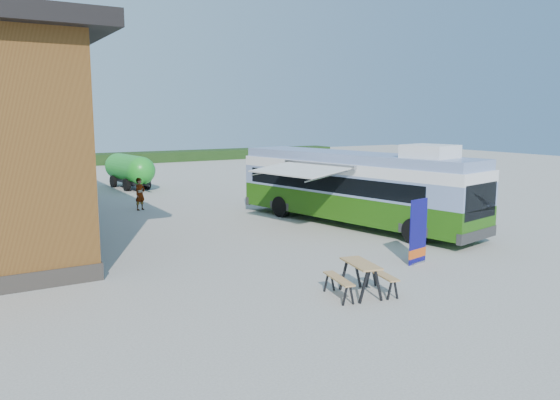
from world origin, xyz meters
TOP-DOWN VIEW (x-y plane):
  - ground at (0.00, 0.00)m, footprint 100.00×100.00m
  - hedge at (8.00, 38.00)m, footprint 40.00×3.00m
  - bus at (4.73, 2.62)m, footprint 4.76×11.93m
  - awning at (2.26, 2.94)m, footprint 3.10×4.24m
  - banner at (2.57, -3.34)m, footprint 0.89×0.30m
  - picnic_table at (-0.97, -4.86)m, footprint 1.79×1.66m
  - person_a at (-2.13, 10.95)m, footprint 0.70×0.61m
  - person_b at (-5.70, 9.35)m, footprint 1.06×1.03m
  - slurry_tanker at (-0.33, 19.33)m, footprint 2.14×5.84m

SIDE VIEW (x-z plane):
  - ground at x=0.00m, z-range 0.00..0.00m
  - hedge at x=8.00m, z-range 0.00..1.00m
  - picnic_table at x=-0.97m, z-range 0.22..1.10m
  - person_a at x=-2.13m, z-range 0.00..1.61m
  - banner at x=2.57m, z-range -0.19..1.89m
  - person_b at x=-5.70m, z-range 0.00..1.72m
  - slurry_tanker at x=-0.33m, z-range 0.16..2.32m
  - bus at x=4.73m, z-range -0.08..3.51m
  - awning at x=2.26m, z-range 2.37..2.87m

